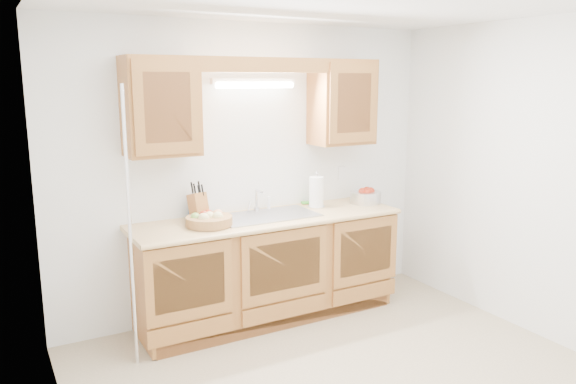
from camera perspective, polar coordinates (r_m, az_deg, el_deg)
room at (r=3.63m, az=6.46°, el=-1.04°), size 3.52×3.50×2.50m
base_cabinets at (r=4.84m, az=-2.08°, el=-7.77°), size 2.20×0.60×0.86m
countertop at (r=4.70m, az=-2.04°, el=-2.75°), size 2.30×0.63×0.04m
upper_cabinet_left at (r=4.40m, az=-12.82°, el=8.47°), size 0.55×0.33×0.75m
upper_cabinet_right at (r=5.12m, az=5.51°, el=9.05°), size 0.55×0.33×0.75m
valance at (r=4.57m, az=-2.18°, el=12.79°), size 2.20×0.05×0.12m
fluorescent_fixture at (r=4.77m, az=-3.42°, el=10.99°), size 0.76×0.08×0.08m
sink at (r=4.73m, az=-2.15°, el=-3.31°), size 0.84×0.46×0.36m
wire_shelf_pole at (r=4.04m, az=-15.74°, el=-3.76°), size 0.03×0.03×2.00m
outlet_plate at (r=5.38m, az=5.49°, el=1.94°), size 0.08×0.01×0.12m
fruit_basket at (r=4.44m, az=-8.03°, el=-2.78°), size 0.42×0.42×0.11m
knife_block at (r=4.59m, az=-9.08°, el=-1.47°), size 0.15×0.21×0.33m
orange_canister at (r=4.69m, az=-9.34°, el=-1.39°), size 0.09×0.09×0.20m
soap_bottle at (r=4.69m, az=-9.35°, el=-1.40°), size 0.12×0.12×0.20m
sponge at (r=5.17m, az=2.01°, el=-1.13°), size 0.12×0.10×0.02m
paper_towel at (r=5.02m, az=2.91°, el=-0.03°), size 0.16×0.16×0.33m
apple_bowl at (r=5.25m, az=7.88°, el=-0.43°), size 0.30×0.30×0.15m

